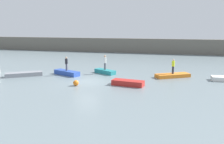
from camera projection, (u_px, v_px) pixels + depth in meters
ground_plane at (87, 82)px, 24.18m from camera, size 120.00×120.00×0.00m
embankment_wall at (132, 46)px, 50.19m from camera, size 80.00×1.20×3.07m
rowboat_grey at (24, 74)px, 26.76m from camera, size 3.90×3.18×0.46m
rowboat_blue at (67, 73)px, 27.48m from camera, size 3.58×2.31×0.52m
rowboat_teal at (105, 72)px, 28.28m from camera, size 2.94×2.20×0.48m
rowboat_red at (128, 83)px, 22.59m from camera, size 3.18×1.49×0.51m
rowboat_orange at (173, 75)px, 26.24m from camera, size 3.98×3.08×0.40m
person_dark_shirt at (66, 63)px, 27.26m from camera, size 0.32×0.32×1.62m
person_white_shirt at (105, 62)px, 28.05m from camera, size 0.32×0.32×1.75m
person_hiviz_shirt at (173, 66)px, 26.02m from camera, size 0.32×0.32×1.66m
mooring_buoy at (76, 83)px, 22.49m from camera, size 0.54×0.54×0.54m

